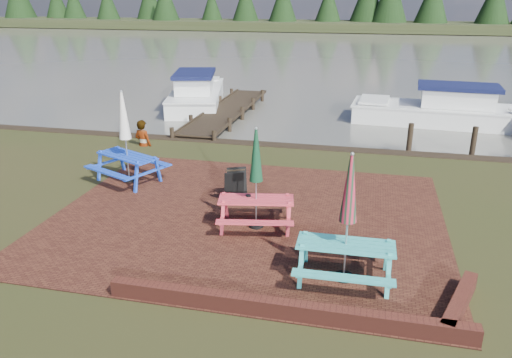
{
  "coord_description": "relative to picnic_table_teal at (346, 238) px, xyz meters",
  "views": [
    {
      "loc": [
        2.6,
        -9.34,
        4.95
      ],
      "look_at": [
        0.22,
        0.96,
        1.0
      ],
      "focal_mm": 35.0,
      "sensor_mm": 36.0,
      "label": 1
    }
  ],
  "objects": [
    {
      "name": "boat_near",
      "position": [
        3.05,
        13.45,
        -0.5
      ],
      "size": [
        6.89,
        2.81,
        1.82
      ],
      "rotation": [
        0.0,
        0.0,
        1.5
      ],
      "color": "silver",
      "rests_on": "ground"
    },
    {
      "name": "chalkboard",
      "position": [
        -2.93,
        3.22,
        -0.44
      ],
      "size": [
        0.53,
        0.65,
        0.8
      ],
      "rotation": [
        0.0,
        0.0,
        0.41
      ],
      "color": "black",
      "rests_on": "ground"
    },
    {
      "name": "person",
      "position": [
        -7.31,
        7.14,
        0.04
      ],
      "size": [
        0.73,
        0.57,
        1.78
      ],
      "primitive_type": "imported",
      "rotation": [
        0.0,
        0.0,
        2.89
      ],
      "color": "gray",
      "rests_on": "ground"
    },
    {
      "name": "far_treeline",
      "position": [
        -2.38,
        67.23,
        2.43
      ],
      "size": [
        120.0,
        10.0,
        8.1
      ],
      "color": "black",
      "rests_on": "ground"
    },
    {
      "name": "water",
      "position": [
        -2.38,
        38.23,
        -0.85
      ],
      "size": [
        120.0,
        60.0,
        0.02
      ],
      "primitive_type": "cube",
      "color": "#4C4A41",
      "rests_on": "ground"
    },
    {
      "name": "jetty",
      "position": [
        -5.88,
        12.5,
        -0.74
      ],
      "size": [
        1.76,
        9.08,
        1.0
      ],
      "color": "black",
      "rests_on": "ground"
    },
    {
      "name": "brick_wall",
      "position": [
        -0.24,
        -1.19,
        -0.7
      ],
      "size": [
        6.21,
        1.79,
        0.3
      ],
      "color": "#4C1E16",
      "rests_on": "ground"
    },
    {
      "name": "paving",
      "position": [
        -2.38,
        2.23,
        -0.84
      ],
      "size": [
        9.0,
        7.5,
        0.02
      ],
      "primitive_type": "cube",
      "color": "#371811",
      "rests_on": "ground"
    },
    {
      "name": "ground",
      "position": [
        -2.38,
        1.23,
        -0.85
      ],
      "size": [
        120.0,
        120.0,
        0.0
      ],
      "primitive_type": "plane",
      "color": "black",
      "rests_on": "ground"
    },
    {
      "name": "boat_jetty",
      "position": [
        -7.92,
        14.45,
        -0.48
      ],
      "size": [
        3.75,
        6.9,
        1.9
      ],
      "rotation": [
        0.0,
        0.0,
        0.24
      ],
      "color": "silver",
      "rests_on": "ground"
    },
    {
      "name": "picnic_table_teal",
      "position": [
        0.0,
        0.0,
        0.0
      ],
      "size": [
        1.77,
        1.58,
        2.42
      ],
      "rotation": [
        0.0,
        0.0,
        0.02
      ],
      "color": "teal",
      "rests_on": "ground"
    },
    {
      "name": "picnic_table_blue",
      "position": [
        -6.18,
        3.83,
        0.03
      ],
      "size": [
        2.32,
        2.22,
        2.52
      ],
      "rotation": [
        0.0,
        0.0,
        -0.43
      ],
      "color": "blue",
      "rests_on": "ground"
    },
    {
      "name": "picnic_table_red",
      "position": [
        -2.06,
        1.76,
        -0.05
      ],
      "size": [
        1.89,
        1.74,
        2.29
      ],
      "rotation": [
        0.0,
        0.0,
        0.18
      ],
      "color": "#C93340",
      "rests_on": "ground"
    }
  ]
}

